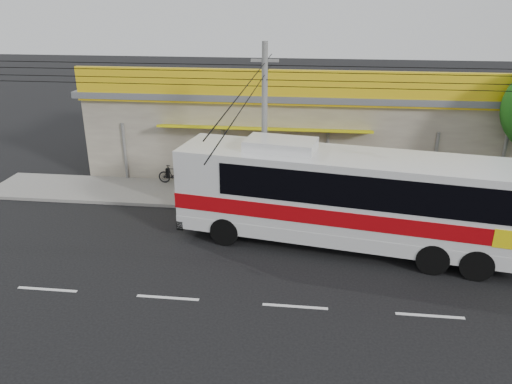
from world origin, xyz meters
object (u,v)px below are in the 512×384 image
at_px(coach_bus, 357,194).
at_px(utility_pole, 265,75).
at_px(motorbike_red, 223,189).
at_px(motorbike_dark, 173,174).

distance_m(coach_bus, utility_pole, 5.86).
height_order(motorbike_red, utility_pole, utility_pole).
bearing_deg(utility_pole, motorbike_dark, 149.20).
height_order(coach_bus, utility_pole, utility_pole).
bearing_deg(motorbike_dark, coach_bus, -119.96).
distance_m(motorbike_red, utility_pole, 5.74).
bearing_deg(coach_bus, motorbike_red, 156.96).
height_order(coach_bus, motorbike_red, coach_bus).
height_order(coach_bus, motorbike_dark, coach_bus).
height_order(motorbike_red, motorbike_dark, motorbike_red).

